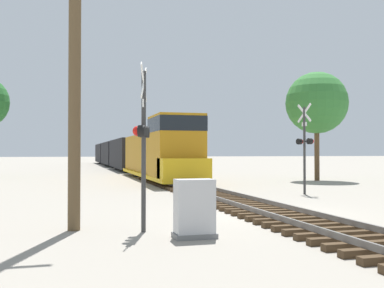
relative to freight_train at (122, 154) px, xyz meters
The scene contains 8 objects.
ground_plane 41.71m from the freight_train, 90.00° to the right, with size 400.00×400.00×0.00m, color gray.
rail_track_bed 41.71m from the freight_train, 90.00° to the right, with size 2.60×160.00×0.31m.
freight_train is the anchor object (origin of this frame).
crossing_signal_near 44.31m from the freight_train, 95.89° to the right, with size 0.57×1.01×4.35m.
crossing_signal_far 36.18m from the freight_train, 82.34° to the right, with size 0.54×1.01×4.47m.
relay_cabinet 45.34m from the freight_train, 94.38° to the right, with size 1.02×0.61×1.41m.
utility_pole 43.90m from the freight_train, 98.21° to the right, with size 1.80×0.33×9.67m.
tree_far_right 28.98m from the freight_train, 67.24° to the right, with size 4.51×4.51×7.94m.
Camera 1 is at (-6.41, -13.97, 2.06)m, focal length 42.00 mm.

